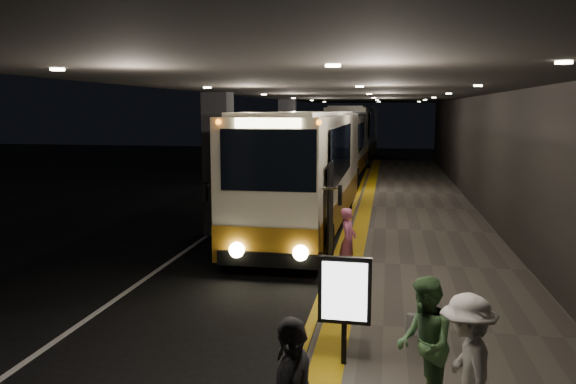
% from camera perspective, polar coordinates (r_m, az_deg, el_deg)
% --- Properties ---
extents(ground, '(90.00, 90.00, 0.00)m').
position_cam_1_polar(ground, '(13.70, -5.83, -8.11)').
color(ground, black).
extents(lane_line_white, '(0.12, 50.00, 0.01)m').
position_cam_1_polar(lane_line_white, '(18.85, -6.93, -3.55)').
color(lane_line_white, silver).
rests_on(lane_line_white, ground).
extents(kerb_stripe_yellow, '(0.18, 50.00, 0.01)m').
position_cam_1_polar(kerb_stripe_yellow, '(18.09, 5.78, -4.03)').
color(kerb_stripe_yellow, gold).
rests_on(kerb_stripe_yellow, ground).
extents(sidewalk, '(4.50, 50.00, 0.15)m').
position_cam_1_polar(sidewalk, '(18.06, 13.41, -4.02)').
color(sidewalk, '#514C44').
rests_on(sidewalk, ground).
extents(tactile_strip, '(0.50, 50.00, 0.01)m').
position_cam_1_polar(tactile_strip, '(18.03, 7.37, -3.61)').
color(tactile_strip, gold).
rests_on(tactile_strip, sidewalk).
extents(terminal_wall, '(0.10, 50.00, 6.00)m').
position_cam_1_polar(terminal_wall, '(17.96, 20.94, 5.02)').
color(terminal_wall, black).
rests_on(terminal_wall, ground).
extents(support_columns, '(0.80, 24.80, 4.40)m').
position_cam_1_polar(support_columns, '(17.48, -7.07, 2.80)').
color(support_columns, black).
rests_on(support_columns, ground).
extents(canopy, '(9.00, 50.00, 0.40)m').
position_cam_1_polar(canopy, '(17.68, 6.49, 10.66)').
color(canopy, black).
rests_on(canopy, support_columns).
extents(coach_main, '(2.67, 11.95, 3.71)m').
position_cam_1_polar(coach_main, '(18.13, 1.87, 1.72)').
color(coach_main, beige).
rests_on(coach_main, ground).
extents(coach_second, '(2.59, 11.04, 3.45)m').
position_cam_1_polar(coach_second, '(32.57, 5.53, 4.41)').
color(coach_second, beige).
rests_on(coach_second, ground).
extents(coach_third, '(3.14, 12.86, 4.02)m').
position_cam_1_polar(coach_third, '(42.10, 6.71, 5.65)').
color(coach_third, beige).
rests_on(coach_third, ground).
extents(passenger_boarding, '(0.46, 0.61, 1.50)m').
position_cam_1_polar(passenger_boarding, '(13.01, 6.12, -4.90)').
color(passenger_boarding, '#B6557A').
rests_on(passenger_boarding, sidewalk).
extents(passenger_waiting_green, '(0.59, 0.87, 1.69)m').
position_cam_1_polar(passenger_waiting_green, '(7.41, 13.69, -14.75)').
color(passenger_waiting_green, '#3D6538').
rests_on(passenger_waiting_green, sidewalk).
extents(passenger_waiting_white, '(0.55, 1.12, 1.71)m').
position_cam_1_polar(passenger_waiting_white, '(6.88, 17.69, -16.71)').
color(passenger_waiting_white, silver).
rests_on(passenger_waiting_white, sidewalk).
extents(bag_polka, '(0.31, 0.22, 0.34)m').
position_cam_1_polar(bag_polka, '(9.85, 12.87, -13.01)').
color(bag_polka, black).
rests_on(bag_polka, sidewalk).
extents(info_sign, '(0.77, 0.13, 1.63)m').
position_cam_1_polar(info_sign, '(8.30, 5.78, -10.14)').
color(info_sign, black).
rests_on(info_sign, sidewalk).
extents(stanchion_post, '(0.05, 0.05, 1.00)m').
position_cam_1_polar(stanchion_post, '(10.37, 4.69, -9.78)').
color(stanchion_post, black).
rests_on(stanchion_post, sidewalk).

